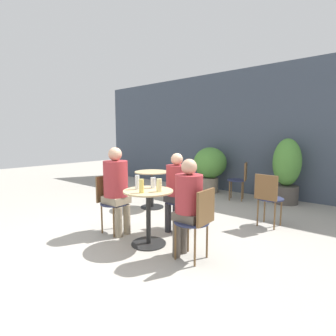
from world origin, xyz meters
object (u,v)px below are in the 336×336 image
potted_plant_0 (210,165)px  cafe_table_near (148,208)px  seated_person_0 (188,199)px  seated_person_2 (116,184)px  bistro_chair_1 (182,196)px  beer_glass_1 (153,183)px  bistro_chair_0 (198,217)px  beer_glass_0 (159,185)px  bistro_chair_3 (268,195)px  cafe_table_far (152,182)px  potted_plant_1 (287,170)px  seated_person_1 (176,185)px  bistro_chair_4 (241,177)px  beer_glass_2 (137,182)px  beer_glass_3 (142,186)px  bistro_chair_2 (110,198)px

potted_plant_0 → cafe_table_near: bearing=-72.7°
seated_person_0 → seated_person_2: bearing=-90.0°
bistro_chair_1 → beer_glass_1: (-0.04, -0.60, 0.28)m
bistro_chair_0 → beer_glass_0: size_ratio=5.11×
seated_person_2 → beer_glass_0: bearing=-88.1°
seated_person_2 → bistro_chair_3: bearing=-45.4°
seated_person_0 → bistro_chair_3: bearing=165.7°
cafe_table_far → beer_glass_0: 1.89m
bistro_chair_0 → potted_plant_1: (0.01, 3.33, 0.19)m
seated_person_1 → beer_glass_1: bearing=-96.4°
bistro_chair_0 → potted_plant_1: size_ratio=0.61×
bistro_chair_4 → seated_person_1: size_ratio=0.72×
seated_person_2 → bistro_chair_4: bearing=-11.5°
bistro_chair_1 → potted_plant_1: (0.78, 2.60, 0.19)m
beer_glass_0 → beer_glass_2: beer_glass_2 is taller
bistro_chair_0 → bistro_chair_3: bearing=170.6°
seated_person_1 → cafe_table_near: bearing=-90.0°
bistro_chair_1 → potted_plant_0: 2.73m
beer_glass_0 → potted_plant_0: bearing=109.9°
seated_person_2 → beer_glass_3: seated_person_2 is taller
bistro_chair_2 → seated_person_1: 0.98m
seated_person_2 → beer_glass_3: bearing=-103.9°
bistro_chair_3 → seated_person_2: bearing=49.1°
cafe_table_near → beer_glass_3: 0.36m
beer_glass_0 → beer_glass_1: size_ratio=1.15×
bistro_chair_3 → seated_person_1: (-0.99, -1.02, 0.19)m
seated_person_2 → bistro_chair_0: bearing=-90.0°
seated_person_0 → seated_person_1: seated_person_1 is taller
bistro_chair_0 → beer_glass_3: beer_glass_3 is taller
bistro_chair_3 → beer_glass_1: (-1.03, -1.48, 0.28)m
cafe_table_far → seated_person_0: 2.23m
potted_plant_1 → beer_glass_0: bearing=-100.3°
bistro_chair_0 → seated_person_2: (-1.36, -0.03, 0.23)m
beer_glass_2 → potted_plant_1: bearing=74.8°
bistro_chair_0 → bistro_chair_4: 3.09m
bistro_chair_4 → beer_glass_3: size_ratio=4.89×
bistro_chair_4 → seated_person_2: (-0.54, -3.02, 0.23)m
seated_person_1 → potted_plant_1: potted_plant_1 is taller
seated_person_1 → potted_plant_0: 2.85m
seated_person_0 → beer_glass_3: (-0.57, -0.17, 0.11)m
seated_person_0 → beer_glass_1: (-0.66, 0.14, 0.10)m
bistro_chair_1 → bistro_chair_3: bearing=40.0°
beer_glass_1 → potted_plant_0: (-0.96, 3.13, -0.11)m
bistro_chair_0 → potted_plant_0: bearing=-153.0°
beer_glass_3 → bistro_chair_3: bearing=62.4°
beer_glass_3 → bistro_chair_0: bearing=14.0°
bistro_chair_1 → seated_person_2: bearing=-129.1°
bistro_chair_3 → potted_plant_0: bearing=-36.5°
cafe_table_far → seated_person_2: 1.48m
seated_person_0 → beer_glass_3: seated_person_0 is taller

